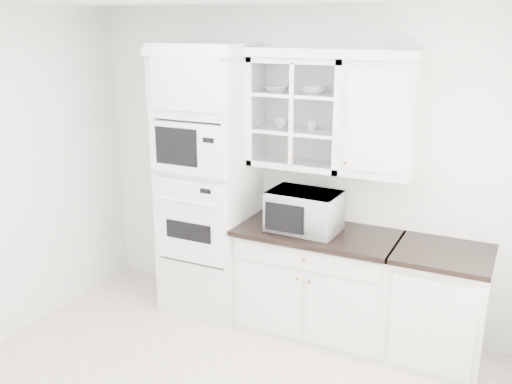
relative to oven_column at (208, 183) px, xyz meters
The scene contains 12 objects.
room_shell 1.37m from the oven_column, 52.79° to the right, with size 4.00×3.50×2.70m.
oven_column is the anchor object (origin of this frame).
base_cabinet_run 1.27m from the oven_column, ahead, with size 1.32×0.67×0.92m.
extra_base_cabinet 2.16m from the oven_column, ahead, with size 0.72×0.67×0.92m.
upper_cabinet_glass 1.03m from the oven_column, 12.10° to the left, with size 0.80×0.33×0.90m.
upper_cabinet_solid 1.60m from the oven_column, ahead, with size 0.55×0.33×0.90m, color silver.
crown_molding 1.33m from the oven_column, 11.90° to the left, with size 2.14×0.38×0.07m, color white.
countertop_microwave 0.93m from the oven_column, ahead, with size 0.57×0.47×0.33m, color white.
bowl_a 1.03m from the oven_column, 17.96° to the left, with size 0.20×0.20×0.05m, color white.
bowl_b 1.24m from the oven_column, 11.38° to the left, with size 0.21×0.21×0.06m, color white.
cup_a 0.85m from the oven_column, 16.14° to the left, with size 0.11×0.11×0.09m, color white.
cup_b 1.07m from the oven_column, ahead, with size 0.09×0.09×0.09m, color white.
Camera 1 is at (1.76, -2.74, 2.56)m, focal length 40.00 mm.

